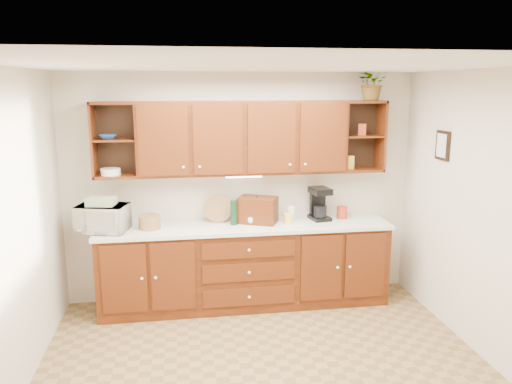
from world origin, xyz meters
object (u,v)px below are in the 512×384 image
object	(u,v)px
microwave	(102,218)
bread_box	(258,210)
potted_plant	(373,82)
coffee_maker	(319,204)

from	to	relation	value
microwave	bread_box	world-z (taller)	bread_box
bread_box	potted_plant	xyz separation A→B (m)	(1.30, 0.04, 1.40)
microwave	bread_box	size ratio (longest dim) A/B	1.23
microwave	coffee_maker	size ratio (longest dim) A/B	1.37
coffee_maker	potted_plant	bearing A→B (deg)	-10.05
microwave	coffee_maker	bearing A→B (deg)	17.60
potted_plant	microwave	bearing A→B (deg)	-177.62
potted_plant	bread_box	bearing A→B (deg)	-178.41
bread_box	potted_plant	bearing A→B (deg)	25.97
bread_box	coffee_maker	world-z (taller)	coffee_maker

